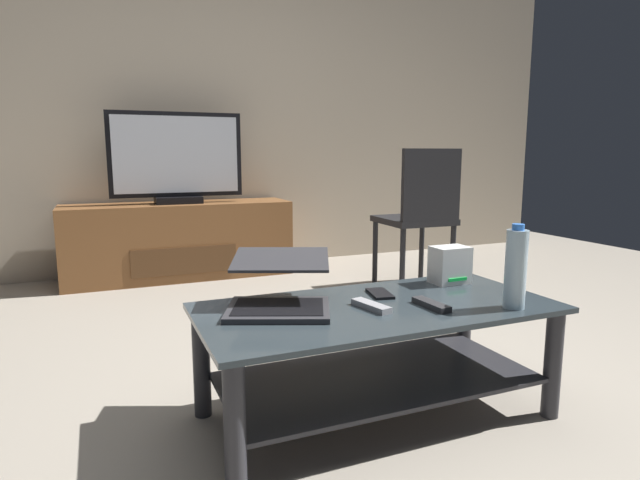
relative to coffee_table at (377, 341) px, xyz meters
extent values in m
plane|color=#9E9384|center=(-0.01, 0.23, -0.27)|extent=(7.68, 7.68, 0.00)
cube|color=#B2A38C|center=(-0.01, 2.74, 1.13)|extent=(6.40, 0.12, 2.80)
cube|color=#2D383D|center=(0.00, 0.00, 0.12)|extent=(1.22, 0.58, 0.02)
cube|color=#2D2D33|center=(0.00, 0.00, -0.13)|extent=(1.07, 0.51, 0.01)
cylinder|color=#2D2D33|center=(-0.56, -0.24, -0.08)|extent=(0.06, 0.06, 0.38)
cylinder|color=#2D2D33|center=(0.56, -0.24, -0.08)|extent=(0.06, 0.06, 0.38)
cylinder|color=#2D2D33|center=(-0.56, 0.24, -0.08)|extent=(0.06, 0.06, 0.38)
cylinder|color=#2D2D33|center=(0.56, 0.24, -0.08)|extent=(0.06, 0.06, 0.38)
cube|color=brown|center=(-0.32, 2.42, 0.00)|extent=(1.62, 0.44, 0.55)
cube|color=#55351C|center=(-0.32, 2.20, -0.11)|extent=(0.73, 0.01, 0.19)
cube|color=black|center=(-0.32, 2.40, 0.30)|extent=(0.33, 0.20, 0.05)
cube|color=black|center=(-0.32, 2.40, 0.63)|extent=(0.94, 0.04, 0.60)
cube|color=#B2B7C1|center=(-0.32, 2.38, 0.63)|extent=(0.87, 0.01, 0.54)
cube|color=black|center=(1.10, 1.49, 0.19)|extent=(0.45, 0.45, 0.04)
cube|color=black|center=(1.10, 1.29, 0.43)|extent=(0.42, 0.05, 0.48)
cylinder|color=black|center=(1.30, 1.67, -0.05)|extent=(0.04, 0.04, 0.45)
cylinder|color=black|center=(0.92, 1.69, -0.05)|extent=(0.04, 0.04, 0.45)
cylinder|color=black|center=(1.29, 1.29, -0.05)|extent=(0.04, 0.04, 0.45)
cylinder|color=black|center=(0.91, 1.31, -0.05)|extent=(0.04, 0.04, 0.45)
cube|color=#333338|center=(-0.34, 0.06, 0.14)|extent=(0.40, 0.37, 0.02)
cube|color=black|center=(-0.34, 0.06, 0.15)|extent=(0.35, 0.30, 0.00)
cube|color=#333338|center=(-0.28, 0.19, 0.27)|extent=(0.40, 0.36, 0.04)
cube|color=#3F8CD8|center=(-0.28, 0.19, 0.27)|extent=(0.36, 0.32, 0.03)
cube|color=white|center=(0.42, 0.17, 0.20)|extent=(0.14, 0.10, 0.15)
cube|color=#19D84C|center=(0.42, 0.11, 0.15)|extent=(0.09, 0.00, 0.01)
cylinder|color=silver|center=(0.40, -0.20, 0.26)|extent=(0.07, 0.07, 0.26)
cylinder|color=blue|center=(0.40, -0.20, 0.40)|extent=(0.04, 0.04, 0.02)
cube|color=black|center=(0.07, 0.11, 0.13)|extent=(0.10, 0.15, 0.01)
cube|color=#2D2D30|center=(0.15, -0.09, 0.14)|extent=(0.05, 0.16, 0.02)
cube|color=#99999E|center=(-0.04, -0.03, 0.14)|extent=(0.08, 0.17, 0.02)
camera|label=1|loc=(-0.86, -1.52, 0.64)|focal=29.52mm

